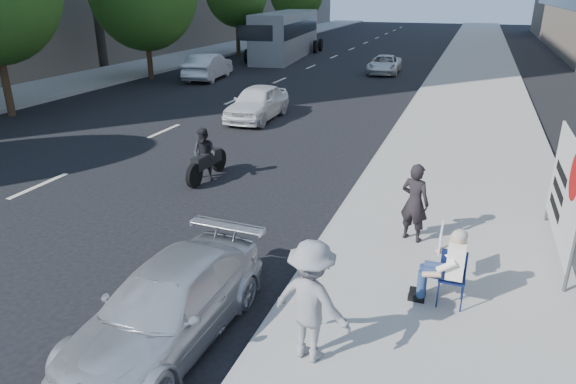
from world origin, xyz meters
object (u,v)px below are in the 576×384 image
at_px(jogger, 311,301).
at_px(protest_banner, 565,190).
at_px(white_sedan_near, 257,102).
at_px(bus, 286,35).
at_px(white_sedan_mid, 208,66).
at_px(seated_protester, 447,261).
at_px(parked_sedan, 168,306).
at_px(white_sedan_far, 384,64).
at_px(pedestrian_woman, 415,202).
at_px(motorcycle, 205,157).

bearing_deg(jogger, protest_banner, -114.95).
xyz_separation_m(white_sedan_near, bus, (-5.86, 19.59, 0.97)).
distance_m(white_sedan_mid, bus, 11.48).
distance_m(seated_protester, parked_sedan, 4.28).
relative_size(white_sedan_far, bus, 0.32).
bearing_deg(protest_banner, white_sedan_near, 138.49).
height_order(pedestrian_woman, motorcycle, pedestrian_woman).
xyz_separation_m(jogger, white_sedan_far, (-3.66, 26.92, -0.47)).
bearing_deg(motorcycle, white_sedan_far, 89.37).
distance_m(pedestrian_woman, motorcycle, 6.10).
bearing_deg(white_sedan_far, pedestrian_woman, -81.19).
bearing_deg(pedestrian_woman, seated_protester, 129.81).
distance_m(pedestrian_woman, parked_sedan, 5.16).
height_order(pedestrian_woman, bus, bus).
xyz_separation_m(jogger, protest_banner, (3.46, 4.43, 0.39)).
height_order(seated_protester, pedestrian_woman, pedestrian_woman).
bearing_deg(pedestrian_woman, motorcycle, 0.32).
height_order(protest_banner, white_sedan_near, protest_banner).
height_order(protest_banner, white_sedan_far, protest_banner).
height_order(jogger, white_sedan_mid, jogger).
distance_m(seated_protester, protest_banner, 3.14).
height_order(protest_banner, parked_sedan, protest_banner).
distance_m(seated_protester, white_sedan_far, 25.50).
distance_m(jogger, pedestrian_woman, 4.13).
height_order(pedestrian_woman, white_sedan_near, pedestrian_woman).
distance_m(jogger, white_sedan_far, 27.17).
bearing_deg(protest_banner, white_sedan_mid, 134.11).
height_order(protest_banner, white_sedan_mid, protest_banner).
height_order(white_sedan_near, white_sedan_far, white_sedan_near).
height_order(white_sedan_far, bus, bus).
relative_size(parked_sedan, white_sedan_near, 1.00).
bearing_deg(protest_banner, seated_protester, -127.09).
bearing_deg(parked_sedan, motorcycle, 116.52).
xyz_separation_m(seated_protester, motorcycle, (-6.47, 4.15, -0.24)).
bearing_deg(bus, pedestrian_woman, -71.98).
relative_size(protest_banner, bus, 0.25).
relative_size(parked_sedan, white_sedan_far, 1.00).
height_order(seated_protester, parked_sedan, seated_protester).
bearing_deg(white_sedan_mid, white_sedan_far, -156.07).
distance_m(seated_protester, white_sedan_mid, 24.08).
relative_size(jogger, parked_sedan, 0.44).
distance_m(protest_banner, bus, 32.27).
xyz_separation_m(seated_protester, bus, (-13.77, 30.70, 0.76)).
relative_size(pedestrian_woman, protest_banner, 0.52).
xyz_separation_m(white_sedan_mid, white_sedan_far, (9.17, 5.68, -0.19)).
relative_size(parked_sedan, motorcycle, 1.91).
bearing_deg(pedestrian_woman, parked_sedan, 75.10).
height_order(parked_sedan, white_sedan_mid, white_sedan_mid).
height_order(jogger, bus, bus).
distance_m(jogger, motorcycle, 7.83).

